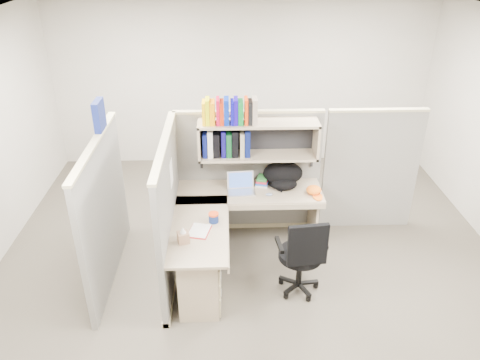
{
  "coord_description": "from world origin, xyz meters",
  "views": [
    {
      "loc": [
        -0.28,
        -4.33,
        3.49
      ],
      "look_at": [
        -0.13,
        0.25,
        1.05
      ],
      "focal_mm": 35.0,
      "sensor_mm": 36.0,
      "label": 1
    }
  ],
  "objects_px": {
    "backpack": "(283,176)",
    "snack_canister": "(214,217)",
    "desk": "(215,254)",
    "task_chair": "(301,267)",
    "laptop": "(241,184)"
  },
  "relations": [
    {
      "from": "backpack",
      "to": "snack_canister",
      "type": "xyz_separation_m",
      "value": [
        -0.84,
        -0.78,
        -0.09
      ]
    },
    {
      "from": "task_chair",
      "to": "laptop",
      "type": "bearing_deg",
      "value": 122.26
    },
    {
      "from": "laptop",
      "to": "task_chair",
      "type": "distance_m",
      "value": 1.22
    },
    {
      "from": "backpack",
      "to": "task_chair",
      "type": "xyz_separation_m",
      "value": [
        0.08,
        -1.09,
        -0.53
      ]
    },
    {
      "from": "desk",
      "to": "backpack",
      "type": "height_order",
      "value": "backpack"
    },
    {
      "from": "backpack",
      "to": "snack_canister",
      "type": "relative_size",
      "value": 4.4
    },
    {
      "from": "backpack",
      "to": "task_chair",
      "type": "distance_m",
      "value": 1.21
    },
    {
      "from": "desk",
      "to": "backpack",
      "type": "bearing_deg",
      "value": 49.51
    },
    {
      "from": "backpack",
      "to": "task_chair",
      "type": "bearing_deg",
      "value": -106.92
    },
    {
      "from": "laptop",
      "to": "backpack",
      "type": "xyz_separation_m",
      "value": [
        0.52,
        0.15,
        0.03
      ]
    },
    {
      "from": "snack_canister",
      "to": "task_chair",
      "type": "distance_m",
      "value": 1.06
    },
    {
      "from": "desk",
      "to": "snack_canister",
      "type": "bearing_deg",
      "value": 93.81
    },
    {
      "from": "snack_canister",
      "to": "backpack",
      "type": "bearing_deg",
      "value": 42.97
    },
    {
      "from": "desk",
      "to": "snack_canister",
      "type": "relative_size",
      "value": 15.8
    },
    {
      "from": "laptop",
      "to": "backpack",
      "type": "distance_m",
      "value": 0.54
    }
  ]
}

